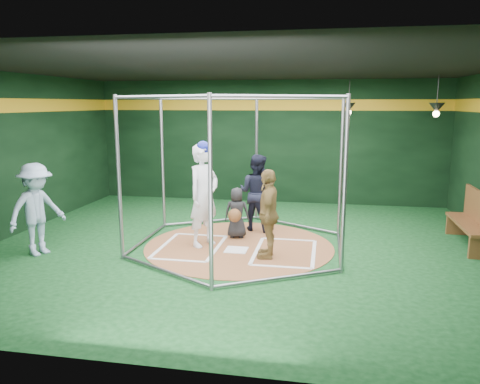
% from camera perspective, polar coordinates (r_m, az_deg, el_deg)
% --- Properties ---
extents(room_shell, '(10.10, 9.10, 3.53)m').
position_cam_1_polar(room_shell, '(9.16, -0.11, 3.92)').
color(room_shell, '#0C3514').
rests_on(room_shell, ground).
extents(clay_disc, '(3.80, 3.80, 0.01)m').
position_cam_1_polar(clay_disc, '(9.52, -0.11, -6.59)').
color(clay_disc, '#925935').
rests_on(clay_disc, ground).
extents(home_plate, '(0.43, 0.43, 0.01)m').
position_cam_1_polar(home_plate, '(9.24, -0.46, -7.07)').
color(home_plate, white).
rests_on(home_plate, clay_disc).
extents(batter_box_left, '(1.17, 1.77, 0.01)m').
position_cam_1_polar(batter_box_left, '(9.50, -6.07, -6.62)').
color(batter_box_left, white).
rests_on(batter_box_left, clay_disc).
extents(batter_box_right, '(1.17, 1.77, 0.01)m').
position_cam_1_polar(batter_box_right, '(9.16, 5.50, -7.28)').
color(batter_box_right, white).
rests_on(batter_box_right, clay_disc).
extents(batting_cage, '(4.05, 4.67, 3.00)m').
position_cam_1_polar(batting_cage, '(9.19, -0.11, 2.34)').
color(batting_cage, gray).
rests_on(batting_cage, ground).
extents(pendant_lamp_near, '(0.34, 0.34, 0.90)m').
position_cam_1_polar(pendant_lamp_near, '(12.54, 13.11, 10.01)').
color(pendant_lamp_near, black).
rests_on(pendant_lamp_near, room_shell).
extents(pendant_lamp_far, '(0.34, 0.34, 0.90)m').
position_cam_1_polar(pendant_lamp_far, '(11.18, 22.84, 9.39)').
color(pendant_lamp_far, black).
rests_on(pendant_lamp_far, room_shell).
extents(batter_figure, '(0.79, 0.89, 2.11)m').
position_cam_1_polar(batter_figure, '(9.34, -4.44, -0.31)').
color(batter_figure, silver).
rests_on(batter_figure, clay_disc).
extents(visitor_leopard, '(0.46, 0.99, 1.66)m').
position_cam_1_polar(visitor_leopard, '(8.65, 3.48, -2.64)').
color(visitor_leopard, '#AF8D4B').
rests_on(visitor_leopard, clay_disc).
extents(catcher_figure, '(0.56, 0.59, 1.08)m').
position_cam_1_polar(catcher_figure, '(9.95, -0.41, -2.56)').
color(catcher_figure, black).
rests_on(catcher_figure, clay_disc).
extents(umpire, '(0.99, 0.87, 1.72)m').
position_cam_1_polar(umpire, '(10.50, 2.05, -0.06)').
color(umpire, black).
rests_on(umpire, clay_disc).
extents(bystander_blue, '(1.06, 1.30, 1.76)m').
position_cam_1_polar(bystander_blue, '(9.61, -23.55, -1.96)').
color(bystander_blue, '#95ACC5').
rests_on(bystander_blue, ground).
extents(dugout_bench, '(0.45, 1.92, 1.12)m').
position_cam_1_polar(dugout_bench, '(10.51, 26.62, -2.90)').
color(dugout_bench, brown).
rests_on(dugout_bench, ground).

